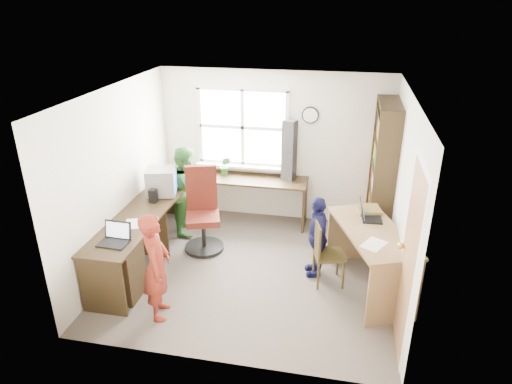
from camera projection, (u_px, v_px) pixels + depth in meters
room at (254, 185)px, 5.76m from camera, size 3.64×3.44×2.44m
l_desk at (150, 242)px, 5.96m from camera, size 2.38×2.95×0.75m
right_desk at (371, 246)px, 5.56m from camera, size 1.13×1.58×0.83m
bookshelf at (382, 178)px, 6.53m from camera, size 0.30×1.02×2.10m
swivel_chair at (203, 214)px, 6.54m from camera, size 0.71×0.71×1.22m
wooden_chair at (324, 251)px, 5.73m from camera, size 0.45×0.45×0.86m
crt_monitor at (161, 182)px, 6.55m from camera, size 0.48×0.45×0.40m
laptop_left at (115, 238)px, 5.35m from camera, size 0.35×0.29×0.23m
laptop_right at (368, 214)px, 5.74m from camera, size 0.30×0.35×0.23m
speaker_a at (153, 196)px, 6.35m from camera, size 0.11×0.11×0.19m
speaker_b at (166, 181)px, 6.86m from camera, size 0.11×0.11×0.20m
cd_tower at (289, 151)px, 6.97m from camera, size 0.23×0.22×0.95m
game_box at (369, 210)px, 5.92m from camera, size 0.34×0.34×0.06m
paper_a at (133, 224)px, 5.79m from camera, size 0.28×0.34×0.00m
paper_b at (374, 244)px, 5.16m from camera, size 0.33×0.37×0.00m
potted_plant at (225, 166)px, 7.26m from camera, size 0.18×0.15×0.32m
person_red at (157, 266)px, 5.08m from camera, size 0.42×0.53×1.29m
person_green at (187, 190)px, 6.95m from camera, size 0.66×0.77×1.37m
person_navy at (317, 236)px, 5.89m from camera, size 0.40×0.69×1.11m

